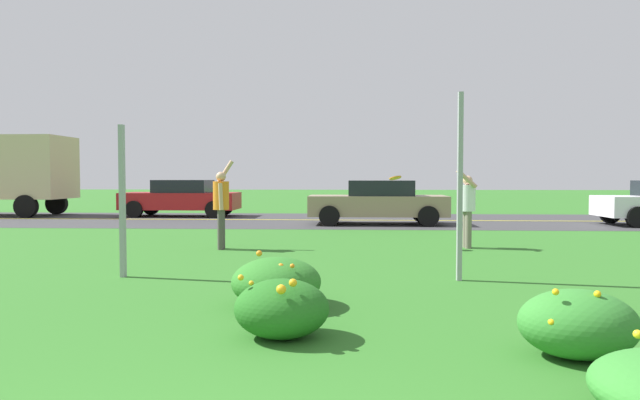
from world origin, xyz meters
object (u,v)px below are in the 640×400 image
sign_post_near_path (122,201)px  car_red_center_right (182,198)px  person_thrower_orange_shirt (221,203)px  car_tan_center_left (378,202)px  sign_post_by_roadside (460,187)px  frisbee_orange (395,178)px  person_catcher_white_shirt (467,205)px

sign_post_near_path → car_red_center_right: 13.63m
person_thrower_orange_shirt → car_tan_center_left: 7.55m
sign_post_by_roadside → sign_post_near_path: bearing=-180.0°
frisbee_orange → car_red_center_right: size_ratio=0.06×
car_tan_center_left → person_catcher_white_shirt: bearing=-74.8°
car_tan_center_left → car_red_center_right: 8.30m
frisbee_orange → sign_post_by_roadside: bearing=-79.8°
frisbee_orange → car_red_center_right: frisbee_orange is taller
person_thrower_orange_shirt → car_red_center_right: size_ratio=0.43×
person_thrower_orange_shirt → car_red_center_right: person_thrower_orange_shirt is taller
sign_post_near_path → person_thrower_orange_shirt: sign_post_near_path is taller
person_catcher_white_shirt → sign_post_by_roadside: bearing=-103.3°
sign_post_near_path → sign_post_by_roadside: 5.15m
car_tan_center_left → car_red_center_right: size_ratio=1.00×
person_catcher_white_shirt → car_red_center_right: bearing=134.8°
sign_post_near_path → frisbee_orange: (4.48, 3.71, 0.36)m
frisbee_orange → car_tan_center_left: bearing=90.6°
sign_post_near_path → car_tan_center_left: size_ratio=0.52×
frisbee_orange → car_tan_center_left: (-0.07, 6.26, -0.79)m
person_catcher_white_shirt → car_red_center_right: person_catcher_white_shirt is taller
person_thrower_orange_shirt → frisbee_orange: 3.79m
person_thrower_orange_shirt → frisbee_orange: person_thrower_orange_shirt is taller
sign_post_near_path → car_tan_center_left: 10.91m
person_catcher_white_shirt → car_tan_center_left: person_catcher_white_shirt is taller
sign_post_by_roadside → person_catcher_white_shirt: bearing=76.7°
person_thrower_orange_shirt → person_catcher_white_shirt: 5.35m
sign_post_by_roadside → car_tan_center_left: size_ratio=0.62×
sign_post_by_roadside → person_thrower_orange_shirt: (-4.41, 3.37, -0.40)m
person_thrower_orange_shirt → person_catcher_white_shirt: (5.32, 0.51, -0.05)m
person_thrower_orange_shirt → car_tan_center_left: bearing=60.9°
sign_post_by_roadside → car_red_center_right: 15.67m
sign_post_near_path → frisbee_orange: bearing=39.6°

